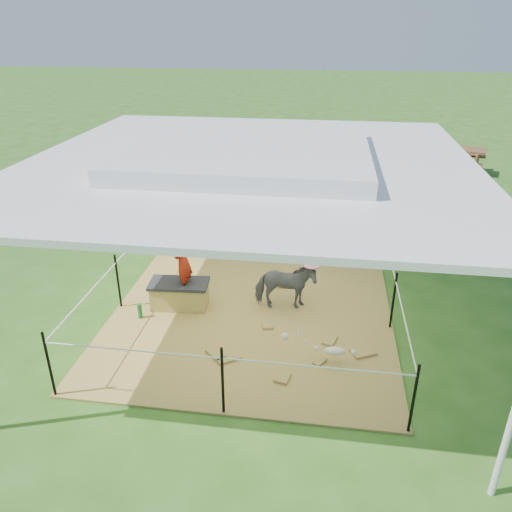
# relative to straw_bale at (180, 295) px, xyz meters

# --- Properties ---
(ground) EXTENTS (90.00, 90.00, 0.00)m
(ground) POSITION_rel_straw_bale_xyz_m (1.24, -0.15, -0.24)
(ground) COLOR #2D5919
(ground) RESTS_ON ground
(hay_patch) EXTENTS (4.60, 4.60, 0.03)m
(hay_patch) POSITION_rel_straw_bale_xyz_m (1.24, -0.15, -0.22)
(hay_patch) COLOR brown
(hay_patch) RESTS_ON ground
(canopy_tent) EXTENTS (6.30, 6.30, 2.90)m
(canopy_tent) POSITION_rel_straw_bale_xyz_m (1.24, -0.15, 2.46)
(canopy_tent) COLOR silver
(canopy_tent) RESTS_ON ground
(rope_fence) EXTENTS (4.54, 4.54, 1.00)m
(rope_fence) POSITION_rel_straw_bale_xyz_m (1.24, -0.15, 0.41)
(rope_fence) COLOR black
(rope_fence) RESTS_ON ground
(straw_bale) EXTENTS (0.96, 0.53, 0.41)m
(straw_bale) POSITION_rel_straw_bale_xyz_m (0.00, 0.00, 0.00)
(straw_bale) COLOR #A4843B
(straw_bale) RESTS_ON hay_patch
(dark_cloth) EXTENTS (1.02, 0.59, 0.05)m
(dark_cloth) POSITION_rel_straw_bale_xyz_m (0.00, 0.00, 0.23)
(dark_cloth) COLOR black
(dark_cloth) RESTS_ON straw_bale
(woman) EXTENTS (0.29, 0.42, 1.11)m
(woman) POSITION_rel_straw_bale_xyz_m (0.10, 0.00, 0.76)
(woman) COLOR #AA2110
(woman) RESTS_ON straw_bale
(green_bottle) EXTENTS (0.08, 0.08, 0.26)m
(green_bottle) POSITION_rel_straw_bale_xyz_m (-0.55, -0.45, -0.08)
(green_bottle) COLOR #176727
(green_bottle) RESTS_ON hay_patch
(pony) EXTENTS (1.06, 0.58, 0.85)m
(pony) POSITION_rel_straw_bale_xyz_m (1.77, 0.19, 0.22)
(pony) COLOR #444549
(pony) RESTS_ON hay_patch
(pink_hat) EXTENTS (0.26, 0.26, 0.12)m
(pink_hat) POSITION_rel_straw_bale_xyz_m (1.77, 0.19, 0.70)
(pink_hat) COLOR pink
(pink_hat) RESTS_ON pony
(foal) EXTENTS (0.88, 0.53, 0.47)m
(foal) POSITION_rel_straw_bale_xyz_m (2.61, -1.21, 0.03)
(foal) COLOR beige
(foal) RESTS_ON hay_patch
(trash_barrel) EXTENTS (0.65, 0.65, 0.80)m
(trash_barrel) POSITION_rel_straw_bale_xyz_m (4.58, 6.39, 0.17)
(trash_barrel) COLOR #1A39C7
(trash_barrel) RESTS_ON ground
(picnic_table_near) EXTENTS (1.79, 1.46, 0.66)m
(picnic_table_near) POSITION_rel_straw_bale_xyz_m (3.21, 7.52, 0.09)
(picnic_table_near) COLOR brown
(picnic_table_near) RESTS_ON ground
(picnic_table_far) EXTENTS (2.28, 1.94, 0.81)m
(picnic_table_far) POSITION_rel_straw_bale_xyz_m (6.30, 9.41, 0.17)
(picnic_table_far) COLOR brown
(picnic_table_far) RESTS_ON ground
(distant_person) EXTENTS (0.63, 0.54, 1.14)m
(distant_person) POSITION_rel_straw_bale_xyz_m (3.15, 6.86, 0.34)
(distant_person) COLOR #326CBE
(distant_person) RESTS_ON ground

